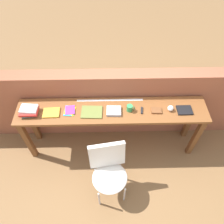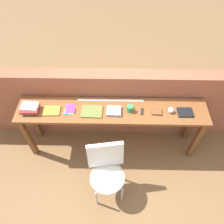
% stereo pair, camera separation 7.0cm
% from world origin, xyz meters
% --- Properties ---
extents(ground_plane, '(40.00, 40.00, 0.00)m').
position_xyz_m(ground_plane, '(0.00, 0.00, 0.00)').
color(ground_plane, brown).
extents(brick_wall_back, '(6.00, 0.20, 1.20)m').
position_xyz_m(brick_wall_back, '(0.00, 0.64, 0.60)').
color(brick_wall_back, '#935138').
rests_on(brick_wall_back, ground).
extents(sideboard, '(2.50, 0.44, 0.88)m').
position_xyz_m(sideboard, '(0.00, 0.30, 0.74)').
color(sideboard, brown).
rests_on(sideboard, ground).
extents(chair_white_moulded, '(0.50, 0.51, 0.89)m').
position_xyz_m(chair_white_moulded, '(-0.05, -0.37, 0.53)').
color(chair_white_moulded, silver).
rests_on(chair_white_moulded, ground).
extents(book_stack_leftmost, '(0.23, 0.18, 0.10)m').
position_xyz_m(book_stack_leftmost, '(-1.05, 0.27, 0.93)').
color(book_stack_leftmost, '#19757A').
rests_on(book_stack_leftmost, sideboard).
extents(magazine_cycling, '(0.22, 0.17, 0.02)m').
position_xyz_m(magazine_cycling, '(-0.78, 0.26, 0.89)').
color(magazine_cycling, gold).
rests_on(magazine_cycling, sideboard).
extents(pamphlet_pile_colourful, '(0.16, 0.18, 0.01)m').
position_xyz_m(pamphlet_pile_colourful, '(-0.55, 0.30, 0.89)').
color(pamphlet_pile_colourful, green).
rests_on(pamphlet_pile_colourful, sideboard).
extents(book_open_centre, '(0.28, 0.21, 0.02)m').
position_xyz_m(book_open_centre, '(-0.26, 0.26, 0.89)').
color(book_open_centre, olive).
rests_on(book_open_centre, sideboard).
extents(book_grey_hardcover, '(0.19, 0.17, 0.04)m').
position_xyz_m(book_grey_hardcover, '(0.02, 0.27, 0.90)').
color(book_grey_hardcover, '#9E9EA3').
rests_on(book_grey_hardcover, sideboard).
extents(mug, '(0.11, 0.08, 0.09)m').
position_xyz_m(mug, '(0.23, 0.29, 0.92)').
color(mug, '#338C4C').
rests_on(mug, sideboard).
extents(multitool_folded, '(0.04, 0.11, 0.02)m').
position_xyz_m(multitool_folded, '(0.39, 0.28, 0.89)').
color(multitool_folded, black).
rests_on(multitool_folded, sideboard).
extents(leather_journal_brown, '(0.14, 0.11, 0.02)m').
position_xyz_m(leather_journal_brown, '(0.57, 0.27, 0.89)').
color(leather_journal_brown, brown).
rests_on(leather_journal_brown, sideboard).
extents(sports_ball_small, '(0.08, 0.08, 0.08)m').
position_xyz_m(sports_ball_small, '(0.75, 0.28, 0.92)').
color(sports_ball_small, silver).
rests_on(sports_ball_small, sideboard).
extents(book_repair_rightmost, '(0.19, 0.15, 0.02)m').
position_xyz_m(book_repair_rightmost, '(0.94, 0.27, 0.89)').
color(book_repair_rightmost, black).
rests_on(book_repair_rightmost, sideboard).
extents(ruler_metal_back_edge, '(0.89, 0.03, 0.00)m').
position_xyz_m(ruler_metal_back_edge, '(-0.02, 0.47, 0.88)').
color(ruler_metal_back_edge, silver).
rests_on(ruler_metal_back_edge, sideboard).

